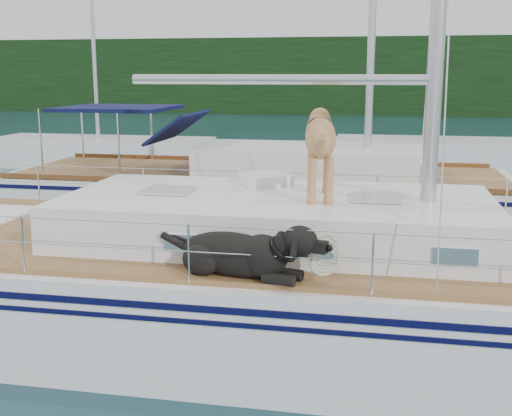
# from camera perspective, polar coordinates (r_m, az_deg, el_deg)

# --- Properties ---
(ground) EXTENTS (120.00, 120.00, 0.00)m
(ground) POSITION_cam_1_polar(r_m,az_deg,el_deg) (8.56, -3.61, -10.68)
(ground) COLOR black
(ground) RESTS_ON ground
(tree_line) EXTENTS (90.00, 3.00, 6.00)m
(tree_line) POSITION_cam_1_polar(r_m,az_deg,el_deg) (52.68, 9.02, 11.50)
(tree_line) COLOR black
(tree_line) RESTS_ON ground
(shore_bank) EXTENTS (92.00, 1.00, 1.20)m
(shore_bank) POSITION_cam_1_polar(r_m,az_deg,el_deg) (53.94, 8.99, 8.96)
(shore_bank) COLOR #595147
(shore_bank) RESTS_ON ground
(main_sailboat) EXTENTS (12.00, 3.83, 14.01)m
(main_sailboat) POSITION_cam_1_polar(r_m,az_deg,el_deg) (8.29, -2.97, -6.39)
(main_sailboat) COLOR white
(main_sailboat) RESTS_ON ground
(neighbor_sailboat) EXTENTS (11.00, 3.50, 13.30)m
(neighbor_sailboat) POSITION_cam_1_polar(r_m,az_deg,el_deg) (14.28, 0.51, 1.20)
(neighbor_sailboat) COLOR white
(neighbor_sailboat) RESTS_ON ground
(bg_boat_west) EXTENTS (8.00, 3.00, 11.65)m
(bg_boat_west) POSITION_cam_1_polar(r_m,az_deg,el_deg) (24.02, -13.77, 4.81)
(bg_boat_west) COLOR white
(bg_boat_west) RESTS_ON ground
(bg_boat_center) EXTENTS (7.20, 3.00, 11.65)m
(bg_boat_center) POSITION_cam_1_polar(r_m,az_deg,el_deg) (23.89, 15.75, 4.68)
(bg_boat_center) COLOR white
(bg_boat_center) RESTS_ON ground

